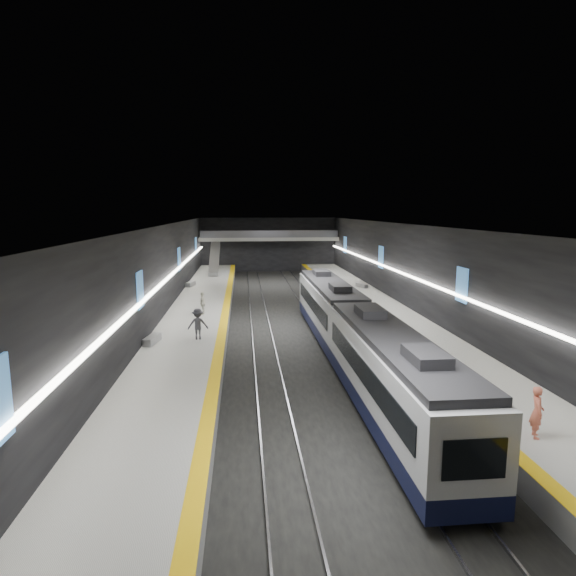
{
  "coord_description": "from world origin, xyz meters",
  "views": [
    {
      "loc": [
        -3.82,
        -36.79,
        9.2
      ],
      "look_at": [
        0.19,
        5.8,
        2.2
      ],
      "focal_mm": 30.0,
      "sensor_mm": 36.0,
      "label": 1
    }
  ],
  "objects": [
    {
      "name": "ground",
      "position": [
        0.0,
        0.0,
        0.0
      ],
      "size": [
        70.0,
        70.0,
        0.0
      ],
      "primitive_type": "plane",
      "color": "black",
      "rests_on": "ground"
    },
    {
      "name": "ceiling",
      "position": [
        0.0,
        0.0,
        8.0
      ],
      "size": [
        20.0,
        70.0,
        0.04
      ],
      "primitive_type": "cube",
      "rotation": [
        3.14,
        0.0,
        0.0
      ],
      "color": "beige",
      "rests_on": "wall_left"
    },
    {
      "name": "wall_left",
      "position": [
        -10.0,
        0.0,
        4.0
      ],
      "size": [
        0.04,
        70.0,
        8.0
      ],
      "primitive_type": "cube",
      "color": "black",
      "rests_on": "ground"
    },
    {
      "name": "wall_right",
      "position": [
        10.0,
        0.0,
        4.0
      ],
      "size": [
        0.04,
        70.0,
        8.0
      ],
      "primitive_type": "cube",
      "color": "black",
      "rests_on": "ground"
    },
    {
      "name": "wall_back",
      "position": [
        0.0,
        35.0,
        4.0
      ],
      "size": [
        20.0,
        0.04,
        8.0
      ],
      "primitive_type": "cube",
      "color": "black",
      "rests_on": "ground"
    },
    {
      "name": "platform_left",
      "position": [
        -7.5,
        0.0,
        0.5
      ],
      "size": [
        5.0,
        70.0,
        1.0
      ],
      "primitive_type": "cube",
      "color": "slate",
      "rests_on": "ground"
    },
    {
      "name": "tile_surface_left",
      "position": [
        -7.5,
        0.0,
        1.01
      ],
      "size": [
        5.0,
        70.0,
        0.02
      ],
      "primitive_type": "cube",
      "color": "#A3A49F",
      "rests_on": "platform_left"
    },
    {
      "name": "tactile_strip_left",
      "position": [
        -5.3,
        0.0,
        1.02
      ],
      "size": [
        0.6,
        70.0,
        0.02
      ],
      "primitive_type": "cube",
      "color": "yellow",
      "rests_on": "platform_left"
    },
    {
      "name": "platform_right",
      "position": [
        7.5,
        0.0,
        0.5
      ],
      "size": [
        5.0,
        70.0,
        1.0
      ],
      "primitive_type": "cube",
      "color": "slate",
      "rests_on": "ground"
    },
    {
      "name": "tile_surface_right",
      "position": [
        7.5,
        0.0,
        1.01
      ],
      "size": [
        5.0,
        70.0,
        0.02
      ],
      "primitive_type": "cube",
      "color": "#A3A49F",
      "rests_on": "platform_right"
    },
    {
      "name": "tactile_strip_right",
      "position": [
        5.3,
        0.0,
        1.02
      ],
      "size": [
        0.6,
        70.0,
        0.02
      ],
      "primitive_type": "cube",
      "color": "yellow",
      "rests_on": "platform_right"
    },
    {
      "name": "rails",
      "position": [
        -0.0,
        0.0,
        0.06
      ],
      "size": [
        6.52,
        70.0,
        0.12
      ],
      "color": "gray",
      "rests_on": "ground"
    },
    {
      "name": "train",
      "position": [
        2.5,
        -9.93,
        2.2
      ],
      "size": [
        2.69,
        30.04,
        3.6
      ],
      "color": "#0E1234",
      "rests_on": "ground"
    },
    {
      "name": "ad_posters",
      "position": [
        -0.0,
        1.0,
        4.5
      ],
      "size": [
        19.94,
        53.5,
        2.2
      ],
      "color": "teal",
      "rests_on": "wall_left"
    },
    {
      "name": "cove_light_left",
      "position": [
        -9.8,
        0.0,
        3.8
      ],
      "size": [
        0.25,
        68.6,
        0.12
      ],
      "primitive_type": "cube",
      "color": "white",
      "rests_on": "wall_left"
    },
    {
      "name": "cove_light_right",
      "position": [
        9.8,
        0.0,
        3.8
      ],
      "size": [
        0.25,
        68.6,
        0.12
      ],
      "primitive_type": "cube",
      "color": "white",
      "rests_on": "wall_right"
    },
    {
      "name": "mezzanine_bridge",
      "position": [
        0.0,
        32.93,
        5.04
      ],
      "size": [
        20.0,
        3.0,
        1.5
      ],
      "color": "gray",
      "rests_on": "wall_left"
    },
    {
      "name": "escalator",
      "position": [
        -7.5,
        26.0,
        2.9
      ],
      "size": [
        1.2,
        7.5,
        3.92
      ],
      "primitive_type": "cube",
      "rotation": [
        0.44,
        0.0,
        0.0
      ],
      "color": "#99999E",
      "rests_on": "platform_left"
    },
    {
      "name": "bench_left_near",
      "position": [
        -9.5,
        -7.25,
        1.24
      ],
      "size": [
        0.87,
        1.99,
        0.47
      ],
      "primitive_type": "cube",
      "rotation": [
        0.0,
        0.0,
        -0.18
      ],
      "color": "#99999E",
      "rests_on": "platform_left"
    },
    {
      "name": "bench_left_far",
      "position": [
        -9.5,
        15.27,
        1.24
      ],
      "size": [
        0.96,
        2.06,
        0.49
      ],
      "primitive_type": "cube",
      "rotation": [
        0.0,
        0.0,
        -0.21
      ],
      "color": "#99999E",
      "rests_on": "platform_left"
    },
    {
      "name": "bench_right_far",
      "position": [
        8.75,
        12.76,
        1.21
      ],
      "size": [
        1.05,
        1.79,
        0.42
      ],
      "primitive_type": "cube",
      "rotation": [
        0.0,
        0.0,
        0.35
      ],
      "color": "#99999E",
      "rests_on": "platform_right"
    },
    {
      "name": "passenger_right_a",
      "position": [
        6.68,
        -21.31,
        1.96
      ],
      "size": [
        0.66,
        0.81,
        1.92
      ],
      "primitive_type": "imported",
      "rotation": [
        0.0,
        0.0,
        1.24
      ],
      "color": "#D6684F",
      "rests_on": "platform_right"
    },
    {
      "name": "passenger_left_a",
      "position": [
        -7.04,
        0.84,
        1.9
      ],
      "size": [
        0.49,
        1.07,
        1.8
      ],
      "primitive_type": "imported",
      "rotation": [
        0.0,
        0.0,
        -1.62
      ],
      "color": "beige",
      "rests_on": "platform_left"
    },
    {
      "name": "passenger_left_b",
      "position": [
        -6.74,
        -6.6,
        1.99
      ],
      "size": [
        1.31,
        0.79,
        1.98
      ],
      "primitive_type": "imported",
      "rotation": [
        0.0,
        0.0,
        3.19
      ],
      "color": "#3D3D44",
      "rests_on": "platform_left"
    }
  ]
}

